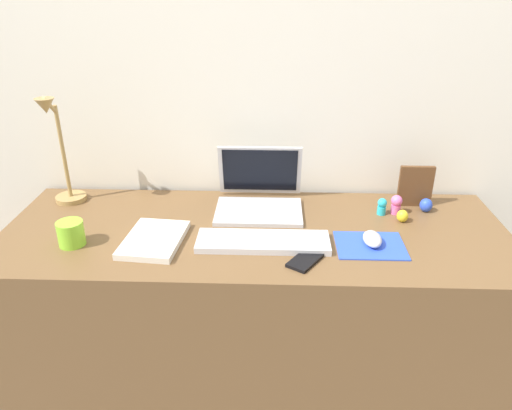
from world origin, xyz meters
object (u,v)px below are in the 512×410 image
object	(u,v)px
cell_phone	(306,259)
toy_figurine_cyan	(382,206)
notebook_pad	(154,240)
toy_figurine_yellow	(402,216)
desk_lamp	(60,154)
mouse	(372,239)
laptop	(259,193)
coffee_mug	(71,233)
picture_frame	(415,186)
toy_figurine_blue	(426,205)
toy_figurine_pink	(396,204)
keyboard	(263,242)

from	to	relation	value
cell_phone	toy_figurine_cyan	size ratio (longest dim) A/B	2.15
notebook_pad	toy_figurine_yellow	distance (m)	0.82
desk_lamp	toy_figurine_cyan	size ratio (longest dim) A/B	6.72
mouse	toy_figurine_yellow	size ratio (longest dim) A/B	2.26
laptop	coffee_mug	bearing A→B (deg)	-152.60
cell_phone	picture_frame	xyz separation A→B (m)	(0.41, 0.39, 0.07)
laptop	cell_phone	size ratio (longest dim) A/B	2.34
mouse	coffee_mug	bearing A→B (deg)	-178.04
laptop	picture_frame	size ratio (longest dim) A/B	2.00
toy_figurine_blue	toy_figurine_pink	distance (m)	0.11
keyboard	toy_figurine_blue	xyz separation A→B (m)	(0.57, 0.25, 0.01)
keyboard	cell_phone	distance (m)	0.16
keyboard	picture_frame	xyz separation A→B (m)	(0.53, 0.30, 0.06)
cell_phone	picture_frame	bearing A→B (deg)	77.51
laptop	mouse	xyz separation A→B (m)	(0.36, -0.26, -0.03)
coffee_mug	notebook_pad	bearing A→B (deg)	5.07
mouse	toy_figurine_yellow	distance (m)	0.21
desk_lamp	coffee_mug	world-z (taller)	desk_lamp
laptop	toy_figurine_yellow	distance (m)	0.50
desk_lamp	toy_figurine_yellow	distance (m)	1.20
toy_figurine_pink	toy_figurine_cyan	distance (m)	0.05
desk_lamp	picture_frame	xyz separation A→B (m)	(1.25, 0.03, -0.11)
cell_phone	toy_figurine_blue	size ratio (longest dim) A/B	2.63
laptop	toy_figurine_blue	xyz separation A→B (m)	(0.59, -0.02, -0.03)
laptop	desk_lamp	xyz separation A→B (m)	(-0.70, -0.00, 0.14)
toy_figurine_yellow	notebook_pad	bearing A→B (deg)	-167.97
keyboard	coffee_mug	size ratio (longest dim) A/B	5.09
mouse	coffee_mug	distance (m)	0.93
toy_figurine_blue	picture_frame	bearing A→B (deg)	122.62
toy_figurine_blue	coffee_mug	bearing A→B (deg)	-166.56
laptop	mouse	size ratio (longest dim) A/B	3.12
picture_frame	toy_figurine_pink	xyz separation A→B (m)	(-0.08, -0.07, -0.04)
keyboard	coffee_mug	distance (m)	0.59
cell_phone	toy_figurine_yellow	world-z (taller)	toy_figurine_yellow
mouse	cell_phone	bearing A→B (deg)	-154.20
mouse	toy_figurine_cyan	distance (m)	0.23
cell_phone	toy_figurine_blue	xyz separation A→B (m)	(0.44, 0.35, 0.02)
picture_frame	toy_figurine_cyan	size ratio (longest dim) A/B	2.52
notebook_pad	toy_figurine_blue	size ratio (longest dim) A/B	4.94
coffee_mug	toy_figurine_pink	bearing A→B (deg)	13.70
coffee_mug	picture_frame	bearing A→B (deg)	16.11
mouse	toy_figurine_pink	world-z (taller)	toy_figurine_pink
desk_lamp	toy_figurine_cyan	xyz separation A→B (m)	(1.12, -0.05, -0.16)
mouse	desk_lamp	world-z (taller)	desk_lamp
keyboard	notebook_pad	distance (m)	0.34
mouse	desk_lamp	bearing A→B (deg)	166.06
laptop	cell_phone	world-z (taller)	laptop
toy_figurine_blue	toy_figurine_yellow	bearing A→B (deg)	-140.75
notebook_pad	toy_figurine_pink	bearing A→B (deg)	21.81
cell_phone	toy_figurine_pink	distance (m)	0.46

